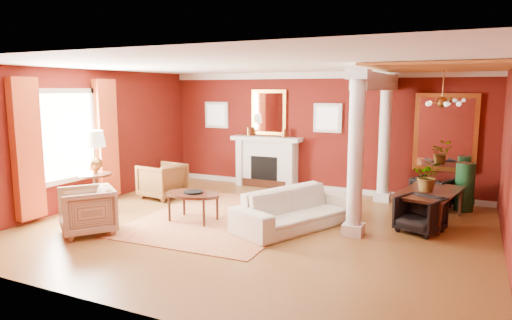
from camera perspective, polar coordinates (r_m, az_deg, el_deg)
The scene contains 27 objects.
ground at distance 8.38m, azimuth 0.05°, elevation -8.38°, with size 8.00×8.00×0.00m, color brown.
room_shell at distance 8.02m, azimuth 0.05°, elevation 5.53°, with size 8.04×7.04×2.92m.
fireplace at distance 11.71m, azimuth 1.32°, elevation -0.21°, with size 1.85×0.42×1.29m.
overmantel_mirror at distance 11.70m, azimuth 1.62°, elevation 5.96°, with size 0.95×0.07×1.15m.
flank_window_left at distance 12.43m, azimuth -4.94°, elevation 5.63°, with size 0.70×0.07×0.70m.
flank_window_right at distance 11.18m, azimuth 8.94°, elevation 5.22°, with size 0.70×0.07×0.70m.
left_window at distance 9.95m, azimuth -22.24°, elevation 2.07°, with size 0.21×2.55×2.60m.
column_front at distance 7.80m, azimuth 12.37°, elevation 0.87°, with size 0.36×0.36×2.80m.
column_back at distance 10.43m, azimuth 15.81°, elevation 2.69°, with size 0.36×0.36×2.80m.
header_beam at distance 9.29m, azimuth 14.93°, elevation 9.40°, with size 0.30×3.20×0.32m, color silver.
amber_ceiling at distance 9.00m, azimuth 22.13°, elevation 10.68°, with size 2.30×3.40×0.04m, color #CF873D.
dining_mirror at distance 10.73m, azimuth 22.59°, elevation 3.17°, with size 1.30×0.07×1.70m.
chandelier at distance 9.04m, azimuth 22.25°, elevation 6.71°, with size 0.60×0.62×0.75m.
crown_trim at distance 11.23m, azimuth 7.82°, elevation 10.46°, with size 8.00×0.08×0.16m, color silver.
base_trim at distance 11.48m, azimuth 7.54°, elevation -3.43°, with size 8.00×0.08×0.12m, color silver.
rug at distance 8.96m, azimuth -4.37°, elevation -7.22°, with size 2.83×3.77×0.02m, color maroon.
sofa at distance 8.26m, azimuth 5.04°, elevation -5.32°, with size 2.38×0.69×0.93m, color beige.
armchair_leopard at distance 10.71m, azimuth -11.66°, elevation -2.33°, with size 0.86×0.81×0.89m, color black.
armchair_stripe at distance 8.42m, azimuth -20.37°, elevation -5.70°, with size 0.87×0.81×0.89m, color tan.
coffee_table at distance 8.70m, azimuth -7.86°, elevation -4.40°, with size 1.09×1.09×0.55m.
coffee_book at distance 8.68m, azimuth -8.07°, elevation -3.44°, with size 0.15×0.02×0.20m, color black.
side_table at distance 9.86m, azimuth -19.59°, elevation 0.46°, with size 0.66×0.66×1.65m.
dining_table at distance 9.17m, azimuth 21.04°, elevation -4.40°, with size 1.70×0.60×0.95m, color black.
dining_chair_near at distance 8.48m, azimuth 19.83°, elevation -6.22°, with size 0.69×0.64×0.71m, color black.
dining_chair_far at distance 10.33m, azimuth 21.16°, elevation -3.62°, with size 0.70×0.66×0.72m, color black.
green_urn at distance 10.32m, azimuth 24.58°, elevation -3.64°, with size 0.42×0.42×1.01m.
potted_plant at distance 9.01m, azimuth 20.81°, elevation -0.08°, with size 0.52×0.58×0.45m, color #26591E.
Camera 1 is at (3.46, -7.22, 2.47)m, focal length 32.00 mm.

